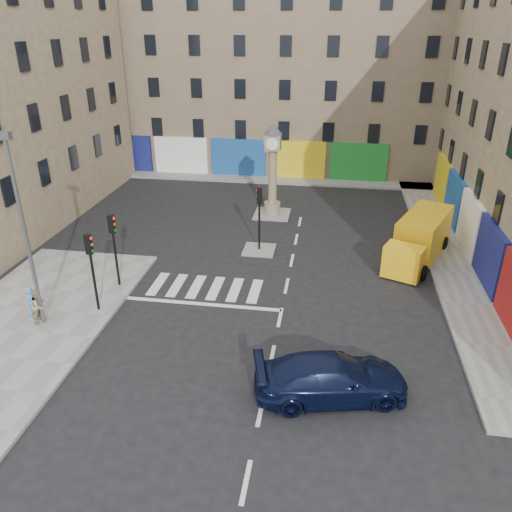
% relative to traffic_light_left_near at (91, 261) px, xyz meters
% --- Properties ---
extents(ground, '(120.00, 120.00, 0.00)m').
position_rel_traffic_light_left_near_xyz_m(ground, '(8.30, -0.20, -2.62)').
color(ground, black).
rests_on(ground, ground).
extents(sidewalk_left, '(7.00, 16.00, 0.15)m').
position_rel_traffic_light_left_near_xyz_m(sidewalk_left, '(-2.70, -2.20, -2.55)').
color(sidewalk_left, gray).
rests_on(sidewalk_left, ground).
extents(sidewalk_right, '(2.60, 30.00, 0.15)m').
position_rel_traffic_light_left_near_xyz_m(sidewalk_right, '(17.00, 9.80, -2.55)').
color(sidewalk_right, gray).
rests_on(sidewalk_right, ground).
extents(sidewalk_far, '(32.00, 2.40, 0.15)m').
position_rel_traffic_light_left_near_xyz_m(sidewalk_far, '(4.30, 22.00, -2.55)').
color(sidewalk_far, gray).
rests_on(sidewalk_far, ground).
extents(island_near, '(1.80, 1.80, 0.12)m').
position_rel_traffic_light_left_near_xyz_m(island_near, '(6.30, 7.80, -2.56)').
color(island_near, gray).
rests_on(island_near, ground).
extents(island_far, '(2.40, 2.40, 0.12)m').
position_rel_traffic_light_left_near_xyz_m(island_far, '(6.30, 13.80, -2.56)').
color(island_far, gray).
rests_on(island_far, ground).
extents(building_far, '(32.00, 10.00, 17.00)m').
position_rel_traffic_light_left_near_xyz_m(building_far, '(4.30, 27.80, 5.88)').
color(building_far, '#816B56').
rests_on(building_far, ground).
extents(building_left, '(8.00, 20.00, 15.00)m').
position_rel_traffic_light_left_near_xyz_m(building_left, '(-10.70, 11.80, 4.88)').
color(building_left, tan).
rests_on(building_left, ground).
extents(traffic_light_left_near, '(0.28, 0.22, 3.70)m').
position_rel_traffic_light_left_near_xyz_m(traffic_light_left_near, '(0.00, 0.00, 0.00)').
color(traffic_light_left_near, black).
rests_on(traffic_light_left_near, sidewalk_left).
extents(traffic_light_left_far, '(0.28, 0.22, 3.70)m').
position_rel_traffic_light_left_near_xyz_m(traffic_light_left_far, '(0.00, 2.40, 0.00)').
color(traffic_light_left_far, black).
rests_on(traffic_light_left_far, sidewalk_left).
extents(traffic_light_island, '(0.28, 0.22, 3.70)m').
position_rel_traffic_light_left_near_xyz_m(traffic_light_island, '(6.30, 7.80, -0.03)').
color(traffic_light_island, black).
rests_on(traffic_light_island, island_near).
extents(lamp_post, '(0.50, 0.25, 8.30)m').
position_rel_traffic_light_left_near_xyz_m(lamp_post, '(-1.90, -1.40, 2.17)').
color(lamp_post, '#595B60').
rests_on(lamp_post, sidewalk_left).
extents(clock_pillar, '(1.20, 1.20, 6.10)m').
position_rel_traffic_light_left_near_xyz_m(clock_pillar, '(6.30, 13.80, 0.93)').
color(clock_pillar, tan).
rests_on(clock_pillar, island_far).
extents(navy_sedan, '(5.78, 3.41, 1.57)m').
position_rel_traffic_light_left_near_xyz_m(navy_sedan, '(10.63, -4.07, -1.83)').
color(navy_sedan, black).
rests_on(navy_sedan, ground).
extents(yellow_van, '(4.42, 6.84, 2.40)m').
position_rel_traffic_light_left_near_xyz_m(yellow_van, '(15.27, 8.25, -1.43)').
color(yellow_van, yellow).
rests_on(yellow_van, ground).
extents(pedestrian_blue, '(0.54, 0.66, 1.56)m').
position_rel_traffic_light_left_near_xyz_m(pedestrian_blue, '(-2.41, -1.20, -1.69)').
color(pedestrian_blue, '#5992CB').
rests_on(pedestrian_blue, sidewalk_left).
extents(pedestrian_tan, '(0.60, 0.77, 1.59)m').
position_rel_traffic_light_left_near_xyz_m(pedestrian_tan, '(-2.02, -1.34, -1.68)').
color(pedestrian_tan, tan).
rests_on(pedestrian_tan, sidewalk_left).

